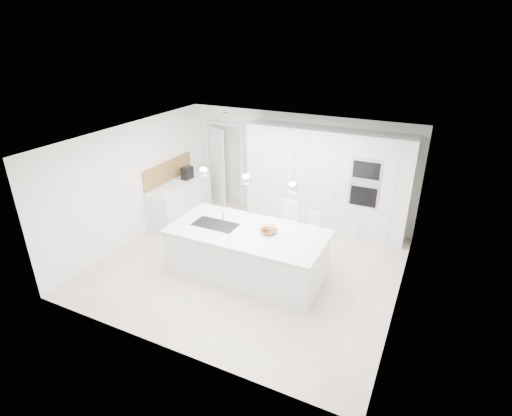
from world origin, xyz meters
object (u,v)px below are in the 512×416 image
at_px(island_base, 247,254).
at_px(espresso_machine, 187,173).
at_px(fruit_bowl, 269,231).
at_px(bar_stool_right, 312,239).
at_px(bar_stool_left, 287,230).

relative_size(island_base, espresso_machine, 9.30).
height_order(fruit_bowl, espresso_machine, espresso_machine).
bearing_deg(bar_stool_right, bar_stool_left, -165.15).
xyz_separation_m(fruit_bowl, bar_stool_right, (0.54, 0.84, -0.43)).
bearing_deg(espresso_machine, fruit_bowl, -25.83).
distance_m(espresso_machine, bar_stool_right, 3.60).
xyz_separation_m(bar_stool_left, bar_stool_right, (0.53, -0.03, -0.06)).
height_order(island_base, bar_stool_right, bar_stool_right).
relative_size(fruit_bowl, espresso_machine, 0.97).
xyz_separation_m(espresso_machine, bar_stool_left, (2.93, -0.83, -0.48)).
bearing_deg(island_base, fruit_bowl, 17.14).
xyz_separation_m(espresso_machine, bar_stool_right, (3.46, -0.86, -0.55)).
distance_m(island_base, bar_stool_right, 1.33).
height_order(island_base, bar_stool_left, bar_stool_left).
relative_size(island_base, bar_stool_right, 2.77).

